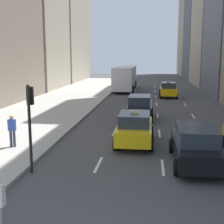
# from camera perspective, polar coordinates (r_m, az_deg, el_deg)

# --- Properties ---
(sidewalk_left) EXTENTS (8.00, 66.00, 0.15)m
(sidewalk_left) POSITION_cam_1_polar(r_m,az_deg,el_deg) (33.48, -8.56, 2.12)
(sidewalk_left) COLOR #ADAAA3
(sidewalk_left) RESTS_ON ground
(lane_markings) EXTENTS (5.72, 56.00, 0.01)m
(lane_markings) POSITION_cam_1_polar(r_m,az_deg,el_deg) (28.30, 8.23, 0.52)
(lane_markings) COLOR white
(lane_markings) RESTS_ON ground
(taxi_second) EXTENTS (2.02, 4.40, 1.87)m
(taxi_second) POSITION_cam_1_polar(r_m,az_deg,el_deg) (36.85, 10.22, 4.06)
(taxi_second) COLOR yellow
(taxi_second) RESTS_ON ground
(taxi_third) EXTENTS (2.02, 4.40, 1.87)m
(taxi_third) POSITION_cam_1_polar(r_m,az_deg,el_deg) (16.88, 4.18, -2.92)
(taxi_third) COLOR yellow
(taxi_third) RESTS_ON ground
(sedan_black_near) EXTENTS (2.02, 4.87, 1.80)m
(sedan_black_near) POSITION_cam_1_polar(r_m,az_deg,el_deg) (23.71, 5.08, 0.95)
(sedan_black_near) COLOR black
(sedan_black_near) RESTS_ON ground
(sedan_silver_behind) EXTENTS (2.02, 4.94, 1.73)m
(sedan_silver_behind) POSITION_cam_1_polar(r_m,az_deg,el_deg) (14.17, 14.97, -5.81)
(sedan_silver_behind) COLOR black
(sedan_silver_behind) RESTS_ON ground
(city_bus) EXTENTS (2.80, 11.61, 3.25)m
(city_bus) POSITION_cam_1_polar(r_m,az_deg,el_deg) (44.02, 2.42, 6.37)
(city_bus) COLOR silver
(city_bus) RESTS_ON ground
(pedestrian_mid_block) EXTENTS (0.36, 0.22, 1.65)m
(pedestrian_mid_block) POSITION_cam_1_polar(r_m,az_deg,el_deg) (16.54, -17.81, -3.01)
(pedestrian_mid_block) COLOR #383D51
(pedestrian_mid_block) RESTS_ON sidewalk_left
(traffic_light_pole) EXTENTS (0.24, 0.42, 3.60)m
(traffic_light_pole) POSITION_cam_1_polar(r_m,az_deg,el_deg) (12.86, -14.76, -0.41)
(traffic_light_pole) COLOR black
(traffic_light_pole) RESTS_ON ground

